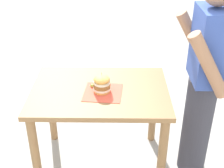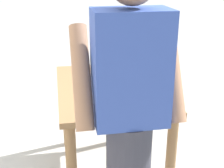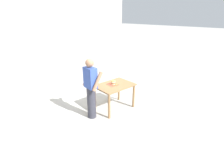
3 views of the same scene
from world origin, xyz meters
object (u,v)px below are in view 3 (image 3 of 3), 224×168
object	(u,v)px
sandwich	(113,82)
diner_across_table	(91,88)
pickle_spear	(116,84)
patio_table	(115,89)

from	to	relation	value
sandwich	diner_across_table	world-z (taller)	diner_across_table
diner_across_table	pickle_spear	bearing A→B (deg)	-95.78
pickle_spear	diner_across_table	size ratio (longest dim) A/B	0.06
patio_table	diner_across_table	bearing A→B (deg)	87.24
pickle_spear	patio_table	bearing A→B (deg)	31.85
sandwich	diner_across_table	bearing A→B (deg)	89.83
patio_table	sandwich	bearing A→B (deg)	29.19
patio_table	pickle_spear	distance (m)	0.16
pickle_spear	diner_across_table	world-z (taller)	diner_across_table
sandwich	pickle_spear	world-z (taller)	sandwich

